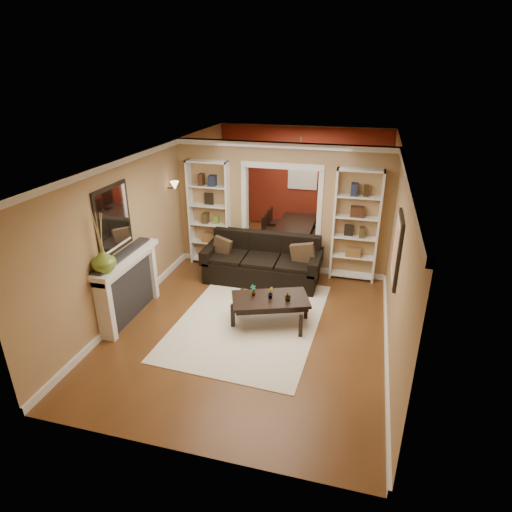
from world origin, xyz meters
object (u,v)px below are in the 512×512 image
(sofa, at_px, (262,260))
(coffee_table, at_px, (270,310))
(dining_table, at_px, (297,233))
(bookshelf_left, at_px, (210,214))
(bookshelf_right, at_px, (356,226))
(fireplace, at_px, (130,287))

(sofa, height_order, coffee_table, sofa)
(dining_table, bearing_deg, bookshelf_left, 134.00)
(coffee_table, relative_size, bookshelf_right, 0.55)
(coffee_table, distance_m, bookshelf_left, 2.96)
(bookshelf_right, distance_m, fireplace, 4.47)
(bookshelf_left, distance_m, fireplace, 2.65)
(bookshelf_left, height_order, fireplace, bookshelf_left)
(bookshelf_left, xyz_separation_m, fireplace, (-0.54, -2.53, -0.57))
(coffee_table, bearing_deg, bookshelf_right, 38.95)
(sofa, distance_m, dining_table, 2.23)
(fireplace, bearing_deg, sofa, 46.31)
(bookshelf_left, bearing_deg, sofa, -23.68)
(bookshelf_right, height_order, fireplace, bookshelf_right)
(bookshelf_left, height_order, bookshelf_right, same)
(sofa, relative_size, bookshelf_left, 1.03)
(bookshelf_right, bearing_deg, bookshelf_left, 180.00)
(sofa, bearing_deg, fireplace, -133.69)
(bookshelf_left, distance_m, dining_table, 2.48)
(coffee_table, distance_m, bookshelf_right, 2.62)
(sofa, relative_size, dining_table, 1.50)
(bookshelf_left, relative_size, dining_table, 1.46)
(bookshelf_left, xyz_separation_m, bookshelf_right, (3.10, 0.00, 0.00))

